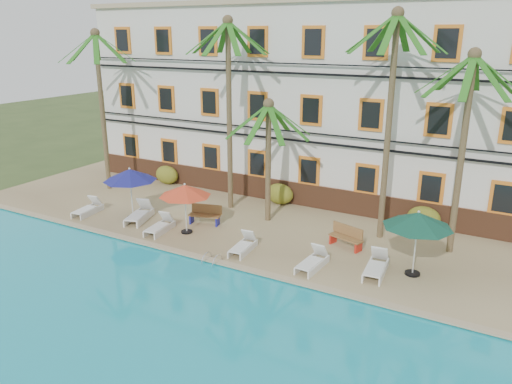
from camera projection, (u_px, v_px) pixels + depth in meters
The scene contains 25 objects.
ground at pixel (208, 254), 20.96m from camera, with size 100.00×100.00×0.00m, color #384C23.
pool_deck at pixel (265, 215), 25.07m from camera, with size 30.00×12.00×0.25m, color tan.
swimming_pool at pixel (77, 336), 15.11m from camera, with size 26.00×12.00×0.20m, color #18A1B7.
pool_coping at pixel (196, 256), 20.12m from camera, with size 30.00×0.35×0.06m, color tan.
hotel_building at pixel (308, 99), 27.61m from camera, with size 25.40×6.44×10.22m.
palm_a at pixel (100, 90), 27.28m from camera, with size 4.01×4.01×8.87m.
palm_b at pixel (229, 92), 24.02m from camera, with size 4.01×4.01×9.41m.
palm_c at pixel (268, 142), 22.93m from camera, with size 4.01×4.01×5.83m.
palm_d at pixel (391, 100), 20.25m from camera, with size 4.01×4.01×9.61m.
palm_e at pixel (465, 127), 19.04m from camera, with size 4.01×4.01×8.13m.
shrub_left at pixel (167, 175), 29.68m from camera, with size 1.50×0.90×1.10m, color #254F16.
shrub_mid at pixel (280, 194), 26.18m from camera, with size 1.50×0.90×1.10m, color #254F16.
shrub_right at pixel (424, 218), 22.76m from camera, with size 1.50×0.90×1.10m, color #254F16.
umbrella_blue at pixel (130, 175), 23.68m from camera, with size 2.54×2.54×2.54m.
umbrella_red at pixel (185, 191), 21.97m from camera, with size 2.32×2.32×2.33m.
umbrella_green at pixel (418, 220), 18.00m from camera, with size 2.54×2.54×2.54m.
lounger_a at pixel (88, 209), 24.81m from camera, with size 0.86×1.83×0.83m.
lounger_b at pixel (140, 214), 23.95m from camera, with size 1.29×2.14×0.95m.
lounger_c at pixel (160, 226), 22.58m from camera, with size 0.85×1.83×0.83m.
lounger_d at pixel (243, 246), 20.54m from camera, with size 0.76×1.75×0.80m.
lounger_e at pixel (313, 261), 19.09m from camera, with size 0.76×1.82×0.84m.
lounger_f at pixel (376, 266), 18.64m from camera, with size 0.86×1.96×0.90m.
bench_left at pixel (205, 214), 23.50m from camera, with size 1.57×0.84×0.93m.
bench_right at pixel (347, 237), 20.91m from camera, with size 1.57×0.89×0.93m.
pool_ladder at pixel (212, 262), 19.65m from camera, with size 0.54×0.74×0.74m.
Camera 1 is at (11.10, -15.74, 8.88)m, focal length 35.00 mm.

